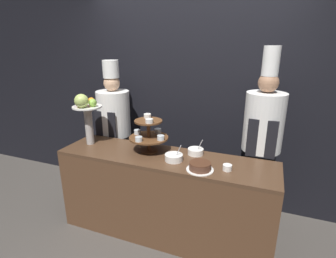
# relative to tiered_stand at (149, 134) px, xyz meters

# --- Properties ---
(ground_plane) EXTENTS (14.00, 14.00, 0.00)m
(ground_plane) POSITION_rel_tiered_stand_xyz_m (0.19, -0.34, -1.07)
(ground_plane) COLOR #47423D
(wall_back) EXTENTS (10.00, 0.06, 2.80)m
(wall_back) POSITION_rel_tiered_stand_xyz_m (0.19, 0.80, 0.33)
(wall_back) COLOR black
(wall_back) RESTS_ON ground_plane
(buffet_counter) EXTENTS (2.14, 0.55, 0.88)m
(buffet_counter) POSITION_rel_tiered_stand_xyz_m (0.19, -0.06, -0.63)
(buffet_counter) COLOR brown
(buffet_counter) RESTS_ON ground_plane
(tiered_stand) EXTENTS (0.39, 0.39, 0.37)m
(tiered_stand) POSITION_rel_tiered_stand_xyz_m (0.00, 0.00, 0.00)
(tiered_stand) COLOR brown
(tiered_stand) RESTS_ON buffet_counter
(fruit_pedestal) EXTENTS (0.30, 0.30, 0.56)m
(fruit_pedestal) POSITION_rel_tiered_stand_xyz_m (-0.69, -0.06, 0.19)
(fruit_pedestal) COLOR #B2ADA8
(fruit_pedestal) RESTS_ON buffet_counter
(cake_round) EXTENTS (0.24, 0.24, 0.07)m
(cake_round) POSITION_rel_tiered_stand_xyz_m (0.59, -0.21, -0.16)
(cake_round) COLOR white
(cake_round) RESTS_ON buffet_counter
(cup_white) EXTENTS (0.08, 0.08, 0.05)m
(cup_white) POSITION_rel_tiered_stand_xyz_m (0.81, -0.13, -0.17)
(cup_white) COLOR white
(cup_white) RESTS_ON buffet_counter
(serving_bowl_near) EXTENTS (0.17, 0.17, 0.16)m
(serving_bowl_near) POSITION_rel_tiered_stand_xyz_m (0.31, -0.11, -0.16)
(serving_bowl_near) COLOR white
(serving_bowl_near) RESTS_ON buffet_counter
(serving_bowl_far) EXTENTS (0.16, 0.16, 0.16)m
(serving_bowl_far) POSITION_rel_tiered_stand_xyz_m (0.46, 0.10, -0.16)
(serving_bowl_far) COLOR white
(serving_bowl_far) RESTS_ON buffet_counter
(chef_left) EXTENTS (0.40, 0.40, 1.74)m
(chef_left) POSITION_rel_tiered_stand_xyz_m (-0.67, 0.42, -0.12)
(chef_left) COLOR #38332D
(chef_left) RESTS_ON ground_plane
(chef_center_left) EXTENTS (0.38, 0.38, 1.91)m
(chef_center_left) POSITION_rel_tiered_stand_xyz_m (1.05, 0.42, -0.05)
(chef_center_left) COLOR black
(chef_center_left) RESTS_ON ground_plane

